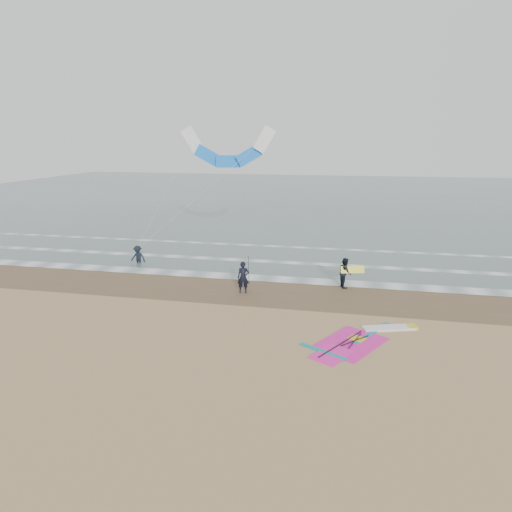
% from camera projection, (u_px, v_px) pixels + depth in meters
% --- Properties ---
extents(ground, '(120.00, 120.00, 0.00)m').
position_uv_depth(ground, '(255.00, 338.00, 18.91)').
color(ground, tan).
rests_on(ground, ground).
extents(sea_water, '(120.00, 80.00, 0.02)m').
position_uv_depth(sea_water, '(325.00, 197.00, 64.42)').
color(sea_water, '#47605E').
rests_on(sea_water, ground).
extents(wet_sand_band, '(120.00, 5.00, 0.01)m').
position_uv_depth(wet_sand_band, '(278.00, 292.00, 24.60)').
color(wet_sand_band, brown).
rests_on(wet_sand_band, ground).
extents(foam_waterline, '(120.00, 9.15, 0.02)m').
position_uv_depth(foam_waterline, '(289.00, 269.00, 28.81)').
color(foam_waterline, white).
rests_on(foam_waterline, ground).
extents(windsurf_rig, '(4.89, 4.63, 0.12)m').
position_uv_depth(windsurf_rig, '(362.00, 339.00, 18.73)').
color(windsurf_rig, white).
rests_on(windsurf_rig, ground).
extents(person_standing, '(0.69, 0.52, 1.71)m').
position_uv_depth(person_standing, '(243.00, 277.00, 24.25)').
color(person_standing, black).
rests_on(person_standing, ground).
extents(person_walking, '(0.83, 0.95, 1.66)m').
position_uv_depth(person_walking, '(345.00, 273.00, 25.22)').
color(person_walking, black).
rests_on(person_walking, ground).
extents(person_wading, '(1.05, 0.65, 1.57)m').
position_uv_depth(person_wading, '(138.00, 252.00, 29.96)').
color(person_wading, black).
rests_on(person_wading, ground).
extents(held_pole, '(0.17, 0.86, 1.82)m').
position_uv_depth(held_pole, '(249.00, 271.00, 24.09)').
color(held_pole, black).
rests_on(held_pole, ground).
extents(carried_kiteboard, '(1.30, 0.51, 0.39)m').
position_uv_depth(carried_kiteboard, '(352.00, 270.00, 24.99)').
color(carried_kiteboard, yellow).
rests_on(carried_kiteboard, ground).
extents(surf_kite, '(8.65, 3.26, 7.87)m').
position_uv_depth(surf_kite, '(228.00, 151.00, 30.09)').
color(surf_kite, white).
rests_on(surf_kite, ground).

